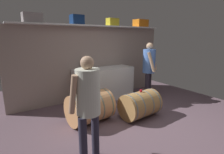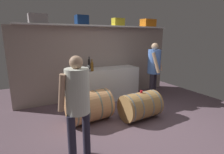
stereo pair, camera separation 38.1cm
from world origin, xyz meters
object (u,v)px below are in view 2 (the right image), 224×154
Objects in this scene: work_cabinet at (108,84)px; visitor_tasting at (154,66)px; toolcase_navy at (82,20)px; wine_glass at (88,67)px; tasting_cup at (141,92)px; toolcase_orange at (148,23)px; toolcase_grey at (38,19)px; wine_bottle_dark at (89,63)px; wine_barrel_far at (89,106)px; wine_barrel_near at (140,106)px; wine_bottle_amber at (92,66)px; toolcase_yellow at (118,22)px; winemaker_pouring at (77,99)px.

visitor_tasting is at bearing -32.93° from work_cabinet.
wine_glass is (0.03, -0.29, -1.19)m from toolcase_navy.
work_cabinet is 0.84m from wine_glass.
toolcase_orange is at bearing 49.42° from tasting_cup.
toolcase_orange is 2.69m from tasting_cup.
toolcase_grey is 2.89× the size of wine_glass.
wine_barrel_far is at bearing -111.10° from wine_bottle_dark.
wine_barrel_near is at bearing -26.53° from wine_barrel_far.
visitor_tasting is (-0.44, -0.90, -1.20)m from toolcase_orange.
wine_barrel_far is (-0.97, -1.05, -0.13)m from work_cabinet.
toolcase_navy is at bearing -62.07° from visitor_tasting.
wine_bottle_dark reaches higher than work_cabinet.
toolcase_grey is at bearing 176.77° from wine_bottle_dark.
wine_bottle_amber reaches higher than wine_glass.
wine_bottle_dark reaches higher than wine_glass.
wine_bottle_amber is (0.09, -0.43, -1.15)m from toolcase_navy.
toolcase_navy is 0.19× the size of visitor_tasting.
toolcase_yellow is (1.08, 0.00, -0.01)m from toolcase_navy.
toolcase_yellow is at bearing -3.68° from toolcase_grey.
toolcase_grey is 2.36m from wine_barrel_far.
toolcase_navy is 0.20× the size of winemaker_pouring.
wine_barrel_near is at bearing -105.63° from toolcase_yellow.
toolcase_navy is at bearing 114.15° from tasting_cup.
visitor_tasting is (1.63, -0.47, -0.05)m from wine_bottle_amber.
wine_bottle_dark is 1.78m from visitor_tasting.
toolcase_navy reaches higher than toolcase_yellow.
visitor_tasting is (1.69, -0.61, -0.02)m from wine_glass.
wine_glass is (-0.62, -0.08, 0.55)m from work_cabinet.
wine_barrel_far is at bearing 155.29° from wine_barrel_near.
toolcase_navy is at bearing 96.64° from wine_glass.
toolcase_navy is 0.72× the size of toolcase_orange.
toolcase_navy is at bearing 70.59° from wine_barrel_far.
wine_bottle_dark is at bearing -27.07° from toolcase_navy.
toolcase_navy reaches higher than toolcase_orange.
wine_barrel_far reaches higher than wine_barrel_near.
wine_bottle_dark is 1.47m from wine_barrel_far.
visitor_tasting is (2.60, 1.47, 0.05)m from winemaker_pouring.
toolcase_navy is 5.48× the size of tasting_cup.
work_cabinet is (0.66, -0.20, -1.74)m from toolcase_navy.
tasting_cup is at bearing -46.30° from toolcase_grey.
wine_bottle_amber is at bearing -158.45° from work_cabinet.
wine_bottle_dark reaches higher than wine_barrel_far.
toolcase_orange is 1.42× the size of wine_bottle_amber.
wine_glass is 0.09× the size of winemaker_pouring.
wine_barrel_far is at bearing -115.85° from wine_bottle_amber.
work_cabinet is 11.97× the size of wine_glass.
wine_glass is (-0.11, -0.22, -0.05)m from wine_bottle_dark.
tasting_cup is at bearing -62.10° from wine_bottle_amber.
winemaker_pouring is (-1.61, -0.71, 0.33)m from tasting_cup.
wine_barrel_near is (1.79, -1.66, -1.89)m from toolcase_grey.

